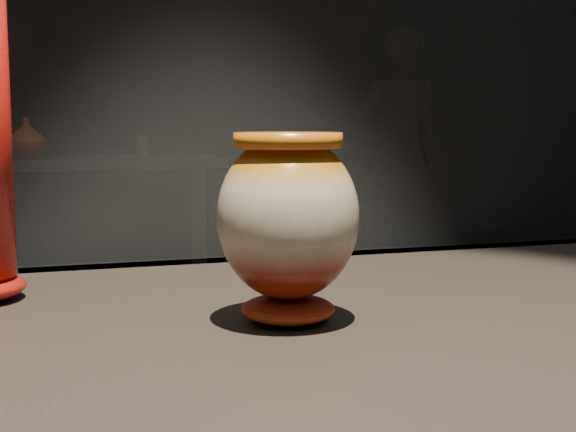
# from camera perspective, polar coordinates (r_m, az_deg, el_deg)

# --- Properties ---
(main_vase) EXTENTS (0.18, 0.18, 0.20)m
(main_vase) POSITION_cam_1_polar(r_m,az_deg,el_deg) (0.84, 0.00, -0.25)
(main_vase) COLOR maroon
(main_vase) RESTS_ON display_plinth
(back_shelf) EXTENTS (2.00, 0.60, 0.90)m
(back_shelf) POSITION_cam_1_polar(r_m,az_deg,el_deg) (4.38, -17.97, 0.48)
(back_shelf) COLOR black
(back_shelf) RESTS_ON ground
(back_vase_mid) EXTENTS (0.21, 0.21, 0.21)m
(back_vase_mid) POSITION_cam_1_polar(r_m,az_deg,el_deg) (4.33, -18.09, 5.28)
(back_vase_mid) COLOR maroon
(back_vase_mid) RESTS_ON back_shelf
(back_vase_right) EXTENTS (0.07, 0.07, 0.11)m
(back_vase_right) POSITION_cam_1_polar(r_m,az_deg,el_deg) (4.35, -10.23, 4.90)
(back_vase_right) COLOR #953E15
(back_vase_right) RESTS_ON back_shelf
(visitor) EXTENTS (0.65, 0.45, 1.69)m
(visitor) POSITION_cam_1_polar(r_m,az_deg,el_deg) (5.47, 7.82, 4.23)
(visitor) COLOR black
(visitor) RESTS_ON ground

